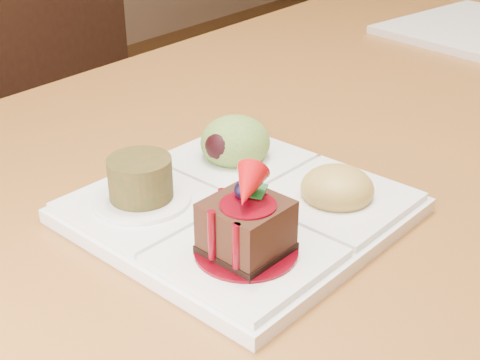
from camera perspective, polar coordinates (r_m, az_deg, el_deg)
The scene contains 2 objects.
chair_left at distance 1.29m, azimuth -11.66°, elevation 6.86°, with size 0.57×0.57×1.04m.
sampler_plate at distance 0.56m, azimuth 0.10°, elevation -1.31°, with size 0.25×0.25×0.09m.
Camera 1 is at (0.20, -0.99, 1.04)m, focal length 50.00 mm.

